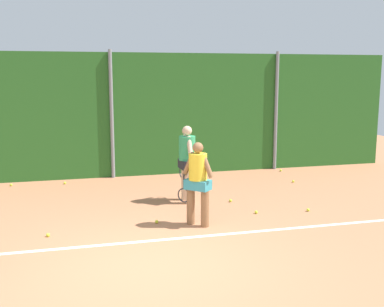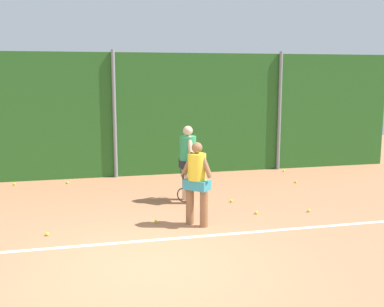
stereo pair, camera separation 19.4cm
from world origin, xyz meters
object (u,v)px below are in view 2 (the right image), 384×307
at_px(player_foreground_near, 197,179).
at_px(tennis_ball_5, 231,201).
at_px(player_midcourt, 188,160).
at_px(tennis_ball_6, 296,182).
at_px(tennis_ball_2, 309,211).
at_px(tennis_ball_7, 284,171).
at_px(tennis_ball_1, 67,182).
at_px(tennis_ball_4, 256,213).
at_px(tennis_ball_0, 47,234).
at_px(tennis_ball_9, 14,184).
at_px(tennis_ball_3, 156,221).

relative_size(player_foreground_near, tennis_ball_5, 24.36).
relative_size(player_midcourt, tennis_ball_6, 26.19).
distance_m(tennis_ball_2, tennis_ball_7, 4.12).
relative_size(tennis_ball_6, tennis_ball_7, 1.00).
height_order(player_midcourt, tennis_ball_7, player_midcourt).
distance_m(player_foreground_near, tennis_ball_2, 2.66).
bearing_deg(tennis_ball_7, tennis_ball_2, -107.11).
height_order(tennis_ball_1, tennis_ball_5, same).
distance_m(tennis_ball_4, tennis_ball_6, 3.15).
bearing_deg(tennis_ball_2, tennis_ball_6, 70.10).
relative_size(tennis_ball_0, tennis_ball_9, 1.00).
relative_size(tennis_ball_0, tennis_ball_4, 1.00).
relative_size(tennis_ball_2, tennis_ball_9, 1.00).
bearing_deg(tennis_ball_4, tennis_ball_6, 49.70).
distance_m(player_foreground_near, tennis_ball_5, 2.02).
bearing_deg(tennis_ball_0, tennis_ball_1, 86.47).
xyz_separation_m(tennis_ball_2, tennis_ball_4, (-1.12, 0.12, 0.00)).
distance_m(player_foreground_near, tennis_ball_1, 4.91).
bearing_deg(player_midcourt, tennis_ball_7, -56.93).
xyz_separation_m(tennis_ball_1, tennis_ball_3, (1.76, -3.83, 0.00)).
height_order(tennis_ball_3, tennis_ball_6, same).
bearing_deg(tennis_ball_4, tennis_ball_5, 102.49).
bearing_deg(tennis_ball_0, tennis_ball_9, 104.44).
relative_size(tennis_ball_1, tennis_ball_9, 1.00).
bearing_deg(tennis_ball_0, tennis_ball_4, 5.29).
bearing_deg(tennis_ball_3, tennis_ball_2, -0.17).
distance_m(player_midcourt, tennis_ball_0, 3.52).
relative_size(player_midcourt, tennis_ball_3, 26.19).
height_order(tennis_ball_4, tennis_ball_5, same).
bearing_deg(player_foreground_near, tennis_ball_4, -117.95).
height_order(tennis_ball_1, tennis_ball_4, same).
bearing_deg(tennis_ball_5, player_midcourt, 162.78).
bearing_deg(tennis_ball_6, tennis_ball_0, -155.68).
bearing_deg(player_midcourt, tennis_ball_0, 116.39).
height_order(player_foreground_near, tennis_ball_9, player_foreground_near).
bearing_deg(player_midcourt, tennis_ball_6, -73.59).
xyz_separation_m(tennis_ball_6, tennis_ball_9, (-7.25, 1.45, 0.00)).
relative_size(tennis_ball_3, tennis_ball_4, 1.00).
height_order(tennis_ball_1, tennis_ball_9, same).
xyz_separation_m(tennis_ball_2, tennis_ball_5, (-1.34, 1.11, 0.00)).
height_order(player_midcourt, tennis_ball_1, player_midcourt).
relative_size(tennis_ball_4, tennis_ball_7, 1.00).
relative_size(tennis_ball_4, tennis_ball_6, 1.00).
relative_size(tennis_ball_1, tennis_ball_7, 1.00).
distance_m(player_foreground_near, tennis_ball_7, 5.70).
bearing_deg(tennis_ball_6, tennis_ball_1, 167.44).
distance_m(player_foreground_near, tennis_ball_3, 1.18).
distance_m(tennis_ball_0, tennis_ball_4, 4.14).
bearing_deg(tennis_ball_6, tennis_ball_4, -130.30).
xyz_separation_m(tennis_ball_0, tennis_ball_4, (4.12, 0.38, 0.00)).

